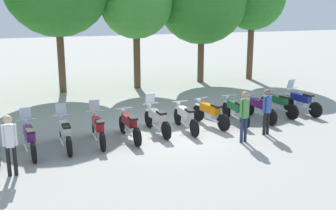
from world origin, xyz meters
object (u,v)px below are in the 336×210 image
Objects in this scene: motorcycle_5 at (157,119)px; motorcycle_9 at (259,108)px; motorcycle_4 at (129,125)px; tree_2 at (136,2)px; motorcycle_10 at (278,103)px; person_1 at (244,112)px; motorcycle_6 at (186,117)px; motorcycle_2 at (65,133)px; person_0 at (10,141)px; motorcycle_11 at (301,101)px; motorcycle_8 at (235,110)px; person_2 at (267,108)px; motorcycle_3 at (98,128)px; motorcycle_7 at (210,113)px; motorcycle_1 at (29,138)px.

motorcycle_5 is 1.00× the size of motorcycle_9.
motorcycle_4 is 0.34× the size of tree_2.
person_1 is at bearing 119.28° from motorcycle_10.
motorcycle_2 is at bearing 94.75° from motorcycle_6.
motorcycle_10 is 10.83m from person_0.
motorcycle_11 is at bearing -71.83° from person_0.
motorcycle_5 is 3.30m from motorcycle_8.
motorcycle_11 reaches higher than motorcycle_6.
motorcycle_11 is (7.64, 1.25, 0.01)m from motorcycle_4.
motorcycle_10 is 0.33× the size of tree_2.
motorcycle_3 is at bearing 66.06° from person_2.
motorcycle_4 is 4.44m from motorcycle_8.
motorcycle_4 is 1.24× the size of person_1.
motorcycle_9 is at bearing -88.09° from motorcycle_4.
motorcycle_2 is 8.86m from motorcycle_10.
motorcycle_4 is at bearing -58.70° from person_0.
motorcycle_2 reaches higher than motorcycle_7.
person_0 is at bearing 102.16° from motorcycle_9.
motorcycle_9 and motorcycle_10 have the same top height.
motorcycle_4 is 1.00× the size of motorcycle_8.
motorcycle_6 is 4.45m from motorcycle_10.
motorcycle_9 is (6.55, 0.92, -0.01)m from motorcycle_3.
person_1 is 1.27m from person_2.
motorcycle_7 is at bearing -87.94° from motorcycle_1.
person_0 is (-11.36, -3.37, 0.50)m from motorcycle_11.
tree_2 is (-0.01, 7.90, 4.03)m from motorcycle_6.
motorcycle_6 is at bearing -86.88° from motorcycle_4.
motorcycle_2 is 0.34× the size of tree_2.
motorcycle_5 is 1.26× the size of person_0.
person_0 is at bearing 94.77° from motorcycle_10.
motorcycle_5 is 1.02× the size of motorcycle_7.
motorcycle_3 is 5.94m from person_2.
person_2 is (8.06, -0.43, 0.45)m from motorcycle_1.
motorcycle_6 is at bearing 92.11° from motorcycle_9.
person_0 is (-7.00, -2.79, 0.51)m from motorcycle_7.
motorcycle_6 is (3.28, 0.47, -0.01)m from motorcycle_3.
tree_2 is at bearing -7.72° from motorcycle_7.
motorcycle_3 is at bearing 88.62° from motorcycle_4.
motorcycle_1 is 11.05m from motorcycle_11.
motorcycle_3 reaches higher than motorcycle_9.
person_2 is at bearing -99.94° from motorcycle_3.
motorcycle_4 and motorcycle_6 have the same top height.
motorcycle_1 is 1.00× the size of motorcycle_4.
person_0 is (-9.19, -2.94, 0.51)m from motorcycle_9.
motorcycle_2 reaches higher than motorcycle_8.
motorcycle_2 is 1.03× the size of motorcycle_7.
motorcycle_1 is at bearing 84.05° from motorcycle_7.
motorcycle_9 is 1.17m from motorcycle_10.
tree_2 reaches higher than motorcycle_5.
motorcycle_2 is 1.00× the size of motorcycle_9.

